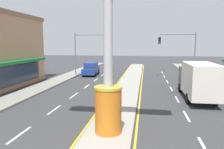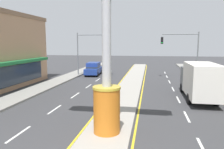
{
  "view_description": "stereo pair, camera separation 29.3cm",
  "coord_description": "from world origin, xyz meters",
  "px_view_note": "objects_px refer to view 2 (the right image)",
  "views": [
    {
      "loc": [
        1.82,
        -5.14,
        4.67
      ],
      "look_at": [
        -0.4,
        9.39,
        2.6
      ],
      "focal_mm": 35.23,
      "sensor_mm": 36.0,
      "label": 1
    },
    {
      "loc": [
        2.11,
        -5.09,
        4.67
      ],
      "look_at": [
        -0.4,
        9.39,
        2.6
      ],
      "focal_mm": 35.23,
      "sensor_mm": 36.0,
      "label": 2
    }
  ],
  "objects_px": {
    "district_sign": "(107,52)",
    "traffic_light_right_side": "(184,47)",
    "box_truck_near_right_lane": "(199,80)",
    "suv_far_right_lane": "(93,69)",
    "traffic_light_left_side": "(89,47)"
  },
  "relations": [
    {
      "from": "district_sign",
      "to": "suv_far_right_lane",
      "type": "relative_size",
      "value": 1.85
    },
    {
      "from": "traffic_light_right_side",
      "to": "suv_far_right_lane",
      "type": "height_order",
      "value": "traffic_light_right_side"
    },
    {
      "from": "district_sign",
      "to": "traffic_light_left_side",
      "type": "relative_size",
      "value": 1.4
    },
    {
      "from": "district_sign",
      "to": "traffic_light_right_side",
      "type": "bearing_deg",
      "value": 71.79
    },
    {
      "from": "traffic_light_left_side",
      "to": "traffic_light_right_side",
      "type": "height_order",
      "value": "same"
    },
    {
      "from": "traffic_light_right_side",
      "to": "box_truck_near_right_lane",
      "type": "height_order",
      "value": "traffic_light_right_side"
    },
    {
      "from": "suv_far_right_lane",
      "to": "box_truck_near_right_lane",
      "type": "bearing_deg",
      "value": -45.65
    },
    {
      "from": "box_truck_near_right_lane",
      "to": "district_sign",
      "type": "bearing_deg",
      "value": -126.55
    },
    {
      "from": "district_sign",
      "to": "traffic_light_left_side",
      "type": "distance_m",
      "value": 20.97
    },
    {
      "from": "traffic_light_left_side",
      "to": "traffic_light_right_side",
      "type": "bearing_deg",
      "value": -1.17
    },
    {
      "from": "traffic_light_left_side",
      "to": "traffic_light_right_side",
      "type": "relative_size",
      "value": 1.0
    },
    {
      "from": "traffic_light_right_side",
      "to": "traffic_light_left_side",
      "type": "bearing_deg",
      "value": 178.83
    },
    {
      "from": "district_sign",
      "to": "box_truck_near_right_lane",
      "type": "distance_m",
      "value": 10.7
    },
    {
      "from": "traffic_light_right_side",
      "to": "suv_far_right_lane",
      "type": "xyz_separation_m",
      "value": [
        -12.66,
        1.32,
        -3.26
      ]
    },
    {
      "from": "district_sign",
      "to": "box_truck_near_right_lane",
      "type": "relative_size",
      "value": 1.26
    }
  ]
}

